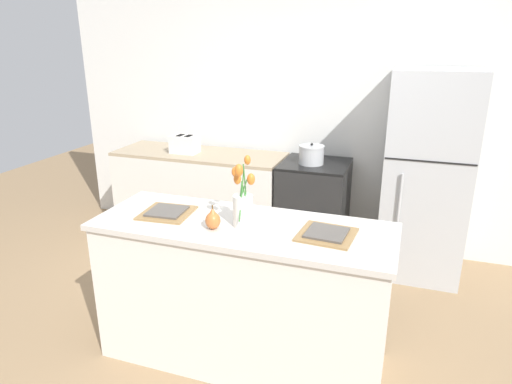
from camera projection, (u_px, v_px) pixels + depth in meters
ground_plane at (244, 355)px, 3.01m from camera, size 10.00×10.00×0.00m
back_wall at (316, 107)px, 4.36m from camera, size 5.20×0.08×2.70m
kitchen_island at (243, 293)px, 2.86m from camera, size 1.80×0.66×0.94m
back_counter at (201, 196)px, 4.62m from camera, size 1.68×0.60×0.91m
stove_range at (313, 210)px, 4.26m from camera, size 0.60×0.61×0.91m
refrigerator at (426, 176)px, 3.83m from camera, size 0.68×0.67×1.76m
flower_vase at (243, 204)px, 2.64m from camera, size 0.16×0.16×0.42m
pear_figurine at (213, 220)px, 2.62m from camera, size 0.09×0.09×0.14m
plate_setting_left at (167, 212)px, 2.86m from camera, size 0.33×0.33×0.02m
plate_setting_right at (327, 234)px, 2.55m from camera, size 0.33×0.33×0.02m
toaster at (185, 144)px, 4.44m from camera, size 0.28×0.18×0.17m
cooking_pot at (311, 155)px, 4.06m from camera, size 0.23×0.23×0.19m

